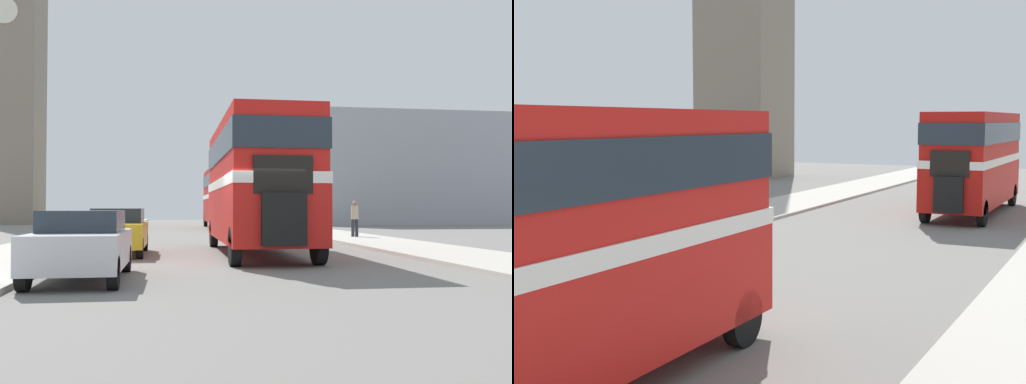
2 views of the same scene
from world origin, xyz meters
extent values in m
cube|color=red|center=(0.69, 3.52, 1.32)|extent=(2.53, 9.32, 1.65)
cube|color=white|center=(0.69, 3.52, 2.30)|extent=(2.56, 9.37, 0.30)
cube|color=red|center=(0.69, 3.52, 3.35)|extent=(2.48, 9.14, 1.80)
cube|color=#232D38|center=(0.69, 3.52, 3.44)|extent=(2.56, 9.23, 0.81)
cylinder|color=black|center=(-0.43, 7.24, 0.52)|extent=(0.28, 1.04, 1.04)
cylinder|color=black|center=(1.82, 7.24, 0.52)|extent=(0.28, 1.04, 1.04)
cube|color=#B2140F|center=(1.82, 28.16, 1.36)|extent=(2.50, 9.44, 1.73)
cube|color=white|center=(1.82, 28.16, 2.38)|extent=(2.53, 9.49, 0.31)
cube|color=#B2140F|center=(1.82, 28.16, 3.48)|extent=(2.45, 9.25, 1.89)
cube|color=#232D38|center=(1.82, 28.16, 3.57)|extent=(2.53, 9.35, 0.85)
cube|color=black|center=(1.82, 23.34, 1.27)|extent=(1.13, 0.20, 1.38)
cube|color=black|center=(1.82, 23.48, 2.44)|extent=(1.50, 0.12, 1.01)
cylinder|color=black|center=(0.70, 24.27, 0.52)|extent=(0.28, 1.04, 1.04)
cylinder|color=black|center=(2.93, 24.27, 0.52)|extent=(0.28, 1.04, 1.04)
cylinder|color=black|center=(0.70, 31.95, 0.52)|extent=(0.28, 1.04, 1.04)
cylinder|color=black|center=(2.93, 31.95, 0.52)|extent=(0.28, 1.04, 1.04)
cube|color=gray|center=(-17.31, 41.97, 11.95)|extent=(5.42, 5.42, 23.91)
camera|label=1|loc=(-2.07, -15.12, 1.52)|focal=40.00mm
camera|label=2|loc=(7.97, -3.76, 4.07)|focal=50.00mm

